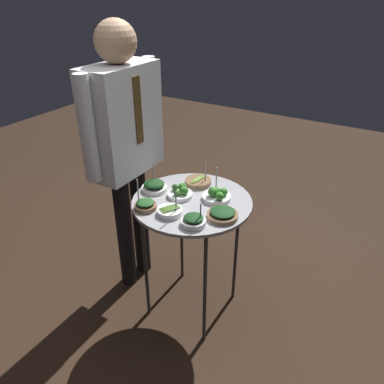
# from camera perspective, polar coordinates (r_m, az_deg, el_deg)

# --- Properties ---
(ground_plane) EXTENTS (8.00, 8.00, 0.00)m
(ground_plane) POSITION_cam_1_polar(r_m,az_deg,el_deg) (2.48, 0.00, -16.70)
(ground_plane) COLOR black
(serving_cart) EXTENTS (0.64, 0.64, 0.77)m
(serving_cart) POSITION_cam_1_polar(r_m,az_deg,el_deg) (2.03, 0.00, -2.76)
(serving_cart) COLOR #939399
(serving_cart) RESTS_ON ground_plane
(bowl_asparagus_center) EXTENTS (0.15, 0.15, 0.14)m
(bowl_asparagus_center) POSITION_cam_1_polar(r_m,az_deg,el_deg) (2.15, 0.94, 1.59)
(bowl_asparagus_center) COLOR brown
(bowl_asparagus_center) RESTS_ON serving_cart
(bowl_broccoli_front_right) EXTENTS (0.15, 0.15, 0.17)m
(bowl_broccoli_front_right) POSITION_cam_1_polar(r_m,az_deg,el_deg) (1.99, 3.79, -0.46)
(bowl_broccoli_front_right) COLOR silver
(bowl_broccoli_front_right) RESTS_ON serving_cart
(bowl_asparagus_near_rim) EXTENTS (0.13, 0.13, 0.18)m
(bowl_asparagus_near_rim) POSITION_cam_1_polar(r_m,az_deg,el_deg) (1.88, -3.38, -2.92)
(bowl_asparagus_near_rim) COLOR white
(bowl_asparagus_near_rim) RESTS_ON serving_cart
(bowl_broccoli_far_rim) EXTENTS (0.14, 0.14, 0.07)m
(bowl_broccoli_far_rim) POSITION_cam_1_polar(r_m,az_deg,el_deg) (2.02, -1.76, -0.05)
(bowl_broccoli_far_rim) COLOR silver
(bowl_broccoli_far_rim) RESTS_ON serving_cart
(bowl_spinach_back_left) EXTENTS (0.14, 0.14, 0.15)m
(bowl_spinach_back_left) POSITION_cam_1_polar(r_m,az_deg,el_deg) (2.09, -5.77, 0.90)
(bowl_spinach_back_left) COLOR silver
(bowl_spinach_back_left) RESTS_ON serving_cart
(bowl_spinach_back_right) EXTENTS (0.12, 0.12, 0.12)m
(bowl_spinach_back_right) POSITION_cam_1_polar(r_m,az_deg,el_deg) (1.79, 0.24, -4.39)
(bowl_spinach_back_right) COLOR white
(bowl_spinach_back_right) RESTS_ON serving_cart
(bowl_spinach_mid_right) EXTENTS (0.12, 0.12, 0.17)m
(bowl_spinach_mid_right) POSITION_cam_1_polar(r_m,az_deg,el_deg) (1.93, -7.14, -1.96)
(bowl_spinach_mid_right) COLOR brown
(bowl_spinach_mid_right) RESTS_ON serving_cart
(bowl_spinach_mid_left) EXTENTS (0.16, 0.16, 0.05)m
(bowl_spinach_mid_left) POSITION_cam_1_polar(r_m,az_deg,el_deg) (1.85, 4.68, -3.38)
(bowl_spinach_mid_left) COLOR brown
(bowl_spinach_mid_left) RESTS_ON serving_cart
(waiter_figure) EXTENTS (0.60, 0.23, 1.63)m
(waiter_figure) POSITION_cam_1_polar(r_m,az_deg,el_deg) (2.18, -10.31, 8.74)
(waiter_figure) COLOR black
(waiter_figure) RESTS_ON ground_plane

